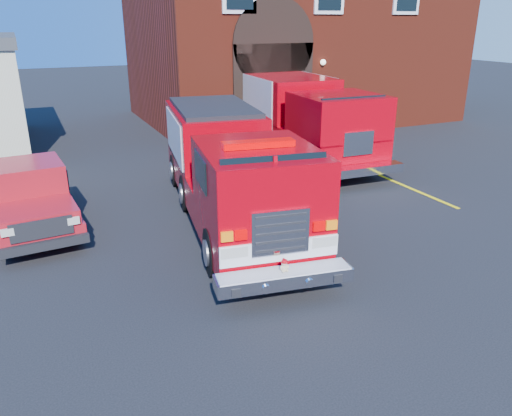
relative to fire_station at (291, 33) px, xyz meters
name	(u,v)px	position (x,y,z in m)	size (l,w,h in m)	color
ground	(234,243)	(-8.99, -13.98, -4.25)	(100.00, 100.00, 0.00)	black
parking_stripe_near	(421,193)	(-2.49, -12.98, -4.25)	(0.12, 3.00, 0.01)	yellow
parking_stripe_mid	(361,168)	(-2.49, -9.98, -4.25)	(0.12, 3.00, 0.01)	yellow
parking_stripe_far	(317,149)	(-2.49, -6.98, -4.25)	(0.12, 3.00, 0.01)	yellow
fire_station	(291,33)	(0.00, 0.00, 0.00)	(15.20, 10.20, 8.45)	maroon
fire_engine	(230,168)	(-8.47, -12.49, -2.87)	(3.76, 8.93, 2.67)	black
pickup_truck	(28,194)	(-13.22, -10.69, -3.46)	(2.20, 5.23, 1.67)	black
secondary_truck	(297,114)	(-3.67, -7.32, -2.68)	(3.20, 9.00, 2.88)	black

